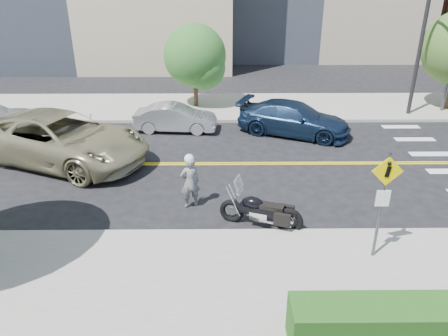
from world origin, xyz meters
The scene contains 11 objects.
ground_plane centered at (0.00, 0.00, 0.00)m, with size 120.00×120.00×0.00m, color black.
sidewalk_near centered at (0.00, -7.50, 0.07)m, with size 60.00×5.00×0.15m, color #9E9B91.
sidewalk_far centered at (0.00, 7.50, 0.07)m, with size 60.00×5.00×0.15m, color #9E9B91.
traffic_light centered at (10.00, 5.08, 4.67)m, with size 0.28×4.50×7.00m.
pedestrian_sign centered at (4.20, -6.31, 1.96)m, with size 0.78×0.08×3.00m.
motorcyclist centered at (-0.85, -3.37, 0.93)m, with size 0.74×0.60×1.86m.
motorcycle centered at (1.34, -4.60, 0.76)m, with size 2.49×0.76×1.52m, color black, non-canonical shape.
suv centered at (-6.16, 0.25, 0.99)m, with size 3.30×7.16×1.99m, color tan.
parked_car_silver centered at (-1.99, 3.88, 0.64)m, with size 1.35×3.87×1.28m, color #AEB0B6.
parked_car_blue centered at (3.55, 3.36, 0.75)m, with size 2.11×5.20×1.51m, color #182B49.
tree_far_a centered at (-1.20, 7.56, 2.86)m, with size 3.31×3.31×4.52m.
Camera 1 is at (0.12, -15.88, 7.20)m, focal length 35.00 mm.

